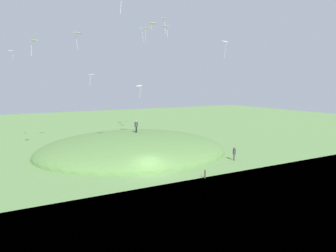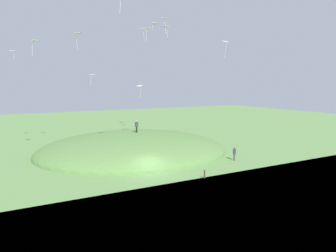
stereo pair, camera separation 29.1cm
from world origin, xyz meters
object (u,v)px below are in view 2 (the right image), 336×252
kite_6 (140,87)px  kite_5 (225,43)px  kite_9 (147,29)px  kite_3 (164,20)px  kite_11 (34,42)px  kite_2 (78,34)px  person_with_child (137,125)px  person_on_hilltop (234,152)px  mooring_post (205,174)px  kite_8 (154,24)px  kite_12 (92,75)px  kite_0 (166,27)px  kite_10 (143,29)px  kite_4 (12,51)px

kite_6 → kite_5: bearing=-142.9°
kite_9 → kite_3: bearing=166.0°
kite_11 → kite_2: bearing=-169.5°
person_with_child → person_on_hilltop: size_ratio=1.01×
kite_11 → mooring_post: bearing=-152.6°
person_with_child → kite_3: 14.32m
person_on_hilltop → kite_3: kite_3 is taller
kite_6 → kite_11: bearing=63.3°
person_on_hilltop → kite_9: kite_9 is taller
kite_8 → kite_12: bearing=114.9°
person_with_child → kite_9: kite_9 is taller
mooring_post → kite_8: bearing=-17.1°
person_on_hilltop → mooring_post: person_on_hilltop is taller
kite_3 → kite_11: bearing=54.6°
person_with_child → person_on_hilltop: 13.71m
kite_3 → kite_6: bearing=24.6°
person_with_child → kite_0: kite_0 is taller
person_with_child → kite_5: size_ratio=0.76×
person_with_child → kite_3: (-2.37, -3.05, 13.79)m
kite_5 → kite_9: (16.08, 2.90, 3.63)m
kite_3 → kite_10: kite_10 is taller
person_on_hilltop → kite_12: 22.74m
kite_8 → kite_2: bearing=133.9°
kite_9 → mooring_post: kite_9 is taller
kite_4 → kite_10: (1.56, -20.92, 4.78)m
person_on_hilltop → kite_10: 28.81m
person_on_hilltop → kite_4: kite_4 is taller
person_on_hilltop → kite_9: size_ratio=0.71×
person_on_hilltop → kite_11: kite_11 is taller
kite_0 → kite_5: kite_0 is taller
kite_0 → kite_8: bearing=-23.7°
kite_5 → kite_11: kite_11 is taller
kite_6 → kite_11: kite_11 is taller
kite_11 → kite_9: bearing=-89.8°
kite_3 → kite_9: kite_9 is taller
kite_6 → kite_8: (10.38, -7.61, 10.79)m
kite_9 → mooring_post: 29.47m
kite_2 → kite_10: size_ratio=0.74×
kite_10 → kite_12: kite_10 is taller
person_with_child → kite_0: size_ratio=1.40×
kite_10 → kite_11: kite_10 is taller
kite_8 → mooring_post: kite_8 is taller
kite_0 → mooring_post: size_ratio=1.42×
kite_3 → kite_2: bearing=103.5°
kite_4 → kite_12: size_ratio=0.76×
kite_9 → kite_12: kite_9 is taller
kite_0 → kite_10: bearing=-18.7°
person_on_hilltop → kite_8: (22.66, -0.73, 18.60)m
kite_9 → person_on_hilltop: bearing=-172.4°
kite_10 → kite_8: bearing=-95.5°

